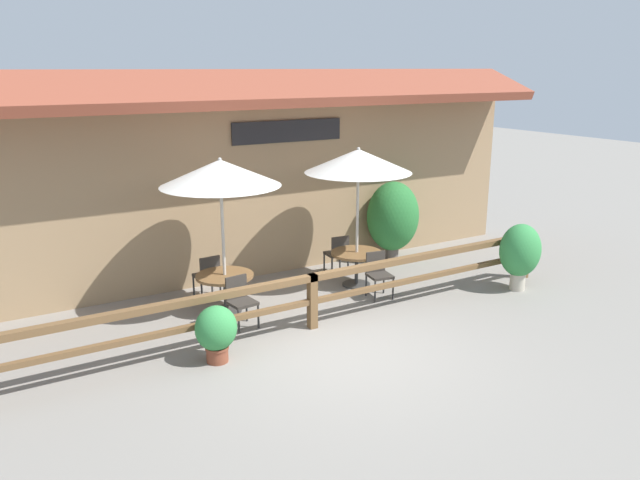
% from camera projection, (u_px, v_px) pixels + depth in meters
% --- Properties ---
extents(ground_plane, '(60.00, 60.00, 0.00)m').
position_uv_depth(ground_plane, '(346.00, 351.00, 9.70)').
color(ground_plane, gray).
extents(building_facade, '(14.28, 1.49, 4.23)m').
position_uv_depth(building_facade, '(236.00, 175.00, 12.52)').
color(building_facade, '#997A56').
rests_on(building_facade, ground).
extents(patio_railing, '(10.40, 0.14, 0.95)m').
position_uv_depth(patio_railing, '(312.00, 289.00, 10.39)').
color(patio_railing, brown).
rests_on(patio_railing, ground).
extents(patio_umbrella_near, '(2.08, 2.08, 2.79)m').
position_uv_depth(patio_umbrella_near, '(220.00, 173.00, 10.61)').
color(patio_umbrella_near, '#B7B2A8').
rests_on(patio_umbrella_near, ground).
extents(dining_table_near, '(1.03, 1.03, 0.70)m').
position_uv_depth(dining_table_near, '(225.00, 282.00, 11.13)').
color(dining_table_near, brown).
rests_on(dining_table_near, ground).
extents(chair_near_streetside, '(0.47, 0.47, 0.87)m').
position_uv_depth(chair_near_streetside, '(240.00, 299.00, 10.51)').
color(chair_near_streetside, '#332D28').
rests_on(chair_near_streetside, ground).
extents(chair_near_wallside, '(0.44, 0.44, 0.87)m').
position_uv_depth(chair_near_wallside, '(208.00, 274.00, 11.76)').
color(chair_near_wallside, '#332D28').
rests_on(chair_near_wallside, ground).
extents(patio_umbrella_middle, '(2.08, 2.08, 2.79)m').
position_uv_depth(patio_umbrella_middle, '(358.00, 161.00, 11.97)').
color(patio_umbrella_middle, '#B7B2A8').
rests_on(patio_umbrella_middle, ground).
extents(dining_table_middle, '(1.03, 1.03, 0.70)m').
position_uv_depth(dining_table_middle, '(357.00, 259.00, 12.49)').
color(dining_table_middle, brown).
rests_on(dining_table_middle, ground).
extents(chair_middle_streetside, '(0.48, 0.48, 0.87)m').
position_uv_depth(chair_middle_streetside, '(378.00, 272.00, 11.88)').
color(chair_middle_streetside, '#332D28').
rests_on(chair_middle_streetside, ground).
extents(chair_middle_wallside, '(0.46, 0.46, 0.87)m').
position_uv_depth(chair_middle_wallside, '(338.00, 252.00, 13.15)').
color(chair_middle_wallside, '#332D28').
rests_on(chair_middle_wallside, ground).
extents(potted_plant_small_flowering, '(0.63, 0.57, 0.88)m').
position_uv_depth(potted_plant_small_flowering, '(216.00, 331.00, 9.23)').
color(potted_plant_small_flowering, brown).
rests_on(potted_plant_small_flowering, ground).
extents(potted_plant_broad_leaf, '(0.84, 0.75, 1.34)m').
position_uv_depth(potted_plant_broad_leaf, '(520.00, 252.00, 12.18)').
color(potted_plant_broad_leaf, '#B7AD99').
rests_on(potted_plant_broad_leaf, ground).
extents(potted_plant_corner_fern, '(1.22, 1.10, 1.80)m').
position_uv_depth(potted_plant_corner_fern, '(393.00, 217.00, 14.14)').
color(potted_plant_corner_fern, '#564C47').
rests_on(potted_plant_corner_fern, ground).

